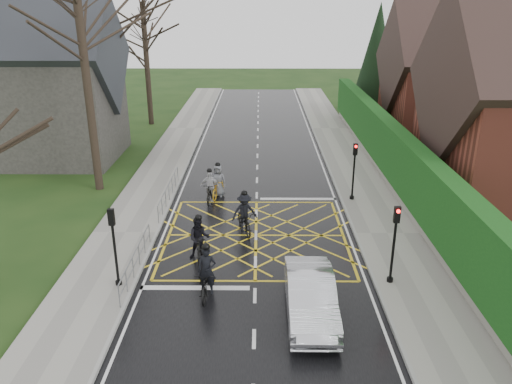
{
  "coord_description": "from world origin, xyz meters",
  "views": [
    {
      "loc": [
        0.17,
        -20.62,
        10.08
      ],
      "look_at": [
        -0.02,
        2.17,
        1.3
      ],
      "focal_mm": 35.0,
      "sensor_mm": 36.0,
      "label": 1
    }
  ],
  "objects_px": {
    "cyclist_front": "(210,189)",
    "car": "(311,296)",
    "cyclist_rear": "(207,278)",
    "cyclist_lead": "(218,185)",
    "cyclist_back": "(199,242)",
    "cyclist_mid": "(244,217)"
  },
  "relations": [
    {
      "from": "cyclist_mid",
      "to": "cyclist_rear",
      "type": "bearing_deg",
      "value": -119.59
    },
    {
      "from": "cyclist_front",
      "to": "cyclist_lead",
      "type": "bearing_deg",
      "value": 66.2
    },
    {
      "from": "cyclist_back",
      "to": "car",
      "type": "xyz_separation_m",
      "value": [
        4.22,
        -3.99,
        0.0
      ]
    },
    {
      "from": "cyclist_mid",
      "to": "cyclist_lead",
      "type": "xyz_separation_m",
      "value": [
        -1.57,
        4.41,
        -0.06
      ]
    },
    {
      "from": "cyclist_rear",
      "to": "cyclist_back",
      "type": "distance_m",
      "value": 2.77
    },
    {
      "from": "cyclist_lead",
      "to": "cyclist_back",
      "type": "bearing_deg",
      "value": -81.08
    },
    {
      "from": "cyclist_rear",
      "to": "cyclist_front",
      "type": "height_order",
      "value": "cyclist_rear"
    },
    {
      "from": "cyclist_mid",
      "to": "cyclist_back",
      "type": "bearing_deg",
      "value": -140.85
    },
    {
      "from": "cyclist_mid",
      "to": "car",
      "type": "xyz_separation_m",
      "value": [
        2.43,
        -6.65,
        0.02
      ]
    },
    {
      "from": "cyclist_back",
      "to": "cyclist_lead",
      "type": "height_order",
      "value": "cyclist_back"
    },
    {
      "from": "cyclist_front",
      "to": "car",
      "type": "height_order",
      "value": "cyclist_front"
    },
    {
      "from": "cyclist_rear",
      "to": "cyclist_mid",
      "type": "height_order",
      "value": "cyclist_rear"
    },
    {
      "from": "cyclist_front",
      "to": "car",
      "type": "xyz_separation_m",
      "value": [
        4.39,
        -10.32,
        0.07
      ]
    },
    {
      "from": "cyclist_lead",
      "to": "car",
      "type": "height_order",
      "value": "cyclist_lead"
    },
    {
      "from": "cyclist_back",
      "to": "car",
      "type": "height_order",
      "value": "cyclist_back"
    },
    {
      "from": "cyclist_front",
      "to": "car",
      "type": "distance_m",
      "value": 11.21
    },
    {
      "from": "cyclist_rear",
      "to": "cyclist_mid",
      "type": "distance_m",
      "value": 5.49
    },
    {
      "from": "cyclist_back",
      "to": "cyclist_front",
      "type": "bearing_deg",
      "value": 88.39
    },
    {
      "from": "cyclist_mid",
      "to": "cyclist_front",
      "type": "distance_m",
      "value": 4.16
    },
    {
      "from": "cyclist_front",
      "to": "cyclist_rear",
      "type": "bearing_deg",
      "value": -81.58
    },
    {
      "from": "cyclist_rear",
      "to": "cyclist_front",
      "type": "distance_m",
      "value": 9.06
    },
    {
      "from": "cyclist_back",
      "to": "cyclist_mid",
      "type": "xyz_separation_m",
      "value": [
        1.79,
        2.65,
        -0.01
      ]
    }
  ]
}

